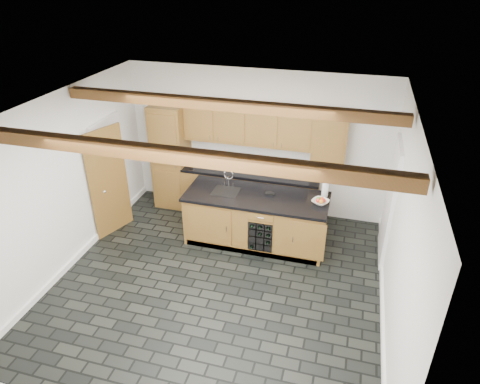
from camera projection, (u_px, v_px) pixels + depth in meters
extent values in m
plane|color=black|center=(217.00, 283.00, 6.71)|extent=(5.00, 5.00, 0.00)
plane|color=white|center=(256.00, 143.00, 8.16)|extent=(5.00, 0.00, 5.00)
plane|color=white|center=(62.00, 185.00, 6.63)|extent=(0.00, 5.00, 5.00)
plane|color=white|center=(401.00, 233.00, 5.46)|extent=(0.00, 5.00, 5.00)
plane|color=white|center=(212.00, 111.00, 5.37)|extent=(5.00, 5.00, 0.00)
cube|color=#513214|center=(175.00, 155.00, 4.41)|extent=(4.90, 0.15, 0.15)
cube|color=#513214|center=(226.00, 105.00, 5.93)|extent=(4.90, 0.15, 0.15)
cube|color=white|center=(79.00, 255.00, 7.27)|extent=(0.04, 5.00, 0.10)
cube|color=white|center=(382.00, 311.00, 6.11)|extent=(0.04, 5.00, 0.10)
cube|color=white|center=(111.00, 172.00, 7.90)|extent=(0.06, 0.94, 2.04)
cube|color=brown|center=(109.00, 182.00, 7.58)|extent=(0.31, 0.77, 2.00)
cube|color=white|center=(390.00, 202.00, 6.91)|extent=(0.06, 0.98, 2.04)
cube|color=black|center=(391.00, 203.00, 6.92)|extent=(0.02, 0.86, 1.96)
cube|color=brown|center=(172.00, 156.00, 8.46)|extent=(0.65, 0.60, 2.10)
cube|color=brown|center=(251.00, 194.00, 8.37)|extent=(2.60, 0.60, 0.88)
cube|color=black|center=(251.00, 172.00, 8.15)|extent=(2.64, 0.62, 0.05)
cube|color=white|center=(255.00, 153.00, 8.26)|extent=(2.60, 0.02, 0.52)
cube|color=brown|center=(248.00, 124.00, 7.84)|extent=(2.40, 0.35, 0.75)
cube|color=brown|center=(330.00, 138.00, 7.54)|extent=(0.60, 0.35, 1.00)
cube|color=brown|center=(256.00, 220.00, 7.53)|extent=(2.40, 0.90, 0.88)
cube|color=black|center=(256.00, 197.00, 7.31)|extent=(2.46, 0.96, 0.05)
cube|color=brown|center=(209.00, 226.00, 7.29)|extent=(0.80, 0.02, 0.70)
cube|color=brown|center=(306.00, 241.00, 6.90)|extent=(0.60, 0.02, 0.70)
cube|color=black|center=(262.00, 233.00, 7.25)|extent=(0.42, 0.30, 0.56)
cylinder|color=black|center=(254.00, 222.00, 7.14)|extent=(0.07, 0.26, 0.07)
cylinder|color=black|center=(270.00, 232.00, 7.15)|extent=(0.07, 0.26, 0.07)
cylinder|color=black|center=(269.00, 239.00, 7.21)|extent=(0.07, 0.26, 0.07)
cylinder|color=black|center=(262.00, 231.00, 7.18)|extent=(0.07, 0.26, 0.07)
cylinder|color=black|center=(253.00, 243.00, 7.35)|extent=(0.07, 0.26, 0.07)
cylinder|color=black|center=(270.00, 225.00, 7.08)|extent=(0.07, 0.26, 0.07)
cylinder|color=black|center=(262.00, 223.00, 7.11)|extent=(0.07, 0.26, 0.07)
cube|color=black|center=(226.00, 192.00, 7.43)|extent=(0.45, 0.40, 0.02)
cylinder|color=silver|center=(229.00, 182.00, 7.53)|extent=(0.02, 0.02, 0.20)
torus|color=silver|center=(229.00, 175.00, 7.46)|extent=(0.18, 0.02, 0.18)
cylinder|color=silver|center=(224.00, 184.00, 7.58)|extent=(0.02, 0.02, 0.08)
cylinder|color=silver|center=(233.00, 185.00, 7.54)|extent=(0.02, 0.02, 0.08)
cube|color=black|center=(270.00, 194.00, 7.32)|extent=(0.16, 0.10, 0.03)
cylinder|color=black|center=(270.00, 193.00, 7.30)|extent=(0.10, 0.10, 0.01)
imported|color=silver|center=(320.00, 202.00, 7.04)|extent=(0.35, 0.35, 0.07)
sphere|color=#A92016|center=(324.00, 200.00, 7.01)|extent=(0.07, 0.07, 0.07)
sphere|color=#D94213|center=(322.00, 199.00, 7.06)|extent=(0.07, 0.07, 0.07)
sphere|color=#3F8223|center=(318.00, 199.00, 7.06)|extent=(0.07, 0.07, 0.07)
sphere|color=red|center=(318.00, 201.00, 7.01)|extent=(0.07, 0.07, 0.07)
sphere|color=orange|center=(321.00, 202.00, 6.98)|extent=(0.07, 0.07, 0.07)
cylinder|color=white|center=(325.00, 189.00, 7.22)|extent=(0.11, 0.11, 0.28)
imported|color=white|center=(198.00, 160.00, 8.45)|extent=(0.13, 0.13, 0.11)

